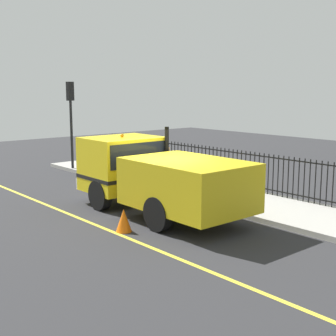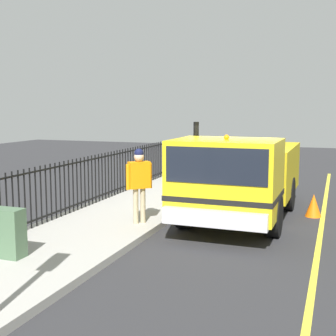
% 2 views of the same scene
% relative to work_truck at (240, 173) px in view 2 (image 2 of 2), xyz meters
% --- Properties ---
extents(ground_plane, '(45.78, 45.78, 0.00)m').
position_rel_work_truck_xyz_m(ground_plane, '(0.20, -0.38, -1.27)').
color(ground_plane, '#2B2B2D').
rests_on(ground_plane, ground).
extents(sidewalk_slab, '(2.89, 20.81, 0.16)m').
position_rel_work_truck_xyz_m(sidewalk_slab, '(3.06, -0.38, -1.19)').
color(sidewalk_slab, '#A3A099').
rests_on(sidewalk_slab, ground).
extents(lane_marking, '(0.12, 18.73, 0.01)m').
position_rel_work_truck_xyz_m(lane_marking, '(-2.08, -0.38, -1.26)').
color(lane_marking, yellow).
rests_on(lane_marking, ground).
extents(work_truck, '(2.50, 6.16, 2.59)m').
position_rel_work_truck_xyz_m(work_truck, '(0.00, 0.00, 0.00)').
color(work_truck, yellow).
rests_on(work_truck, ground).
extents(worker_standing, '(0.53, 0.53, 1.83)m').
position_rel_work_truck_xyz_m(worker_standing, '(2.10, 1.79, 0.01)').
color(worker_standing, orange).
rests_on(worker_standing, sidewalk_slab).
extents(iron_fence, '(0.04, 17.73, 1.43)m').
position_rel_work_truck_xyz_m(iron_fence, '(4.27, -0.38, -0.39)').
color(iron_fence, black).
rests_on(iron_fence, sidewalk_slab).
extents(utility_cabinet, '(0.77, 0.35, 0.93)m').
position_rel_work_truck_xyz_m(utility_cabinet, '(3.48, 5.00, -0.64)').
color(utility_cabinet, '#4C6B4C').
rests_on(utility_cabinet, sidewalk_slab).
extents(traffic_cone, '(0.44, 0.44, 0.62)m').
position_rel_work_truck_xyz_m(traffic_cone, '(-1.83, -1.05, -0.96)').
color(traffic_cone, orange).
rests_on(traffic_cone, ground).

